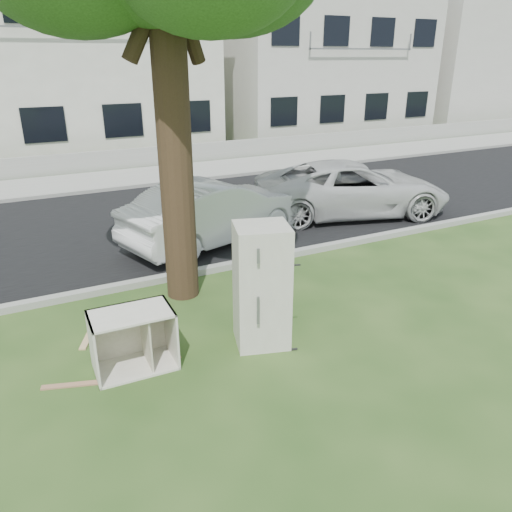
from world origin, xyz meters
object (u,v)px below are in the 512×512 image
cabinet (133,340)px  car_right (352,188)px  car_center (215,211)px  fridge (262,286)px

cabinet → car_right: car_right is taller
cabinet → car_right: bearing=34.0°
car_center → car_right: 3.96m
fridge → cabinet: bearing=-169.3°
fridge → car_right: 6.71m
fridge → cabinet: (-1.79, 0.18, -0.48)m
fridge → car_center: (1.01, 4.17, -0.19)m
cabinet → car_center: 4.88m
fridge → car_center: size_ratio=0.42×
cabinet → car_right: (6.75, 4.33, 0.28)m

